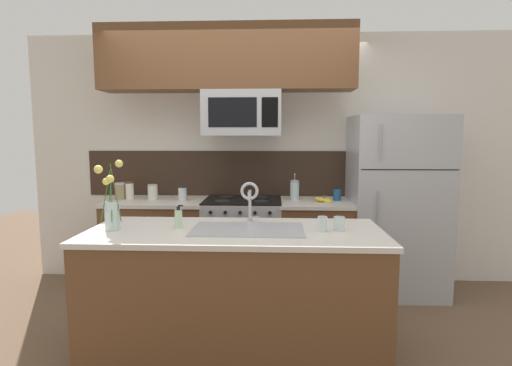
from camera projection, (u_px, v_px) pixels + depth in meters
ground_plane at (234, 331)px, 3.18m from camera, size 10.00×10.00×0.00m
rear_partition at (273, 159)px, 4.29m from camera, size 5.20×0.10×2.60m
splash_band at (245, 174)px, 4.26m from camera, size 3.38×0.01×0.48m
back_counter_left at (158, 244)px, 4.06m from camera, size 1.00×0.65×0.91m
back_counter_right at (315, 246)px, 3.99m from camera, size 0.71×0.65×0.91m
stove_range at (243, 244)px, 4.02m from camera, size 0.76×0.64×0.93m
microwave at (242, 114)px, 3.85m from camera, size 0.74×0.40×0.42m
upper_cabinet_band at (227, 59)px, 3.77m from camera, size 2.41×0.34×0.60m
refrigerator at (395, 205)px, 3.92m from camera, size 0.89×0.74×1.74m
storage_jar_tall at (120, 191)px, 4.05m from camera, size 0.10×0.10×0.17m
storage_jar_medium at (130, 190)px, 4.04m from camera, size 0.08×0.08×0.18m
storage_jar_short at (153, 192)px, 4.04m from camera, size 0.10×0.10×0.15m
storage_jar_squat at (182, 193)px, 3.98m from camera, size 0.08×0.08×0.14m
banana_bunch at (324, 200)px, 3.87m from camera, size 0.19×0.13×0.08m
french_press at (295, 190)px, 3.99m from camera, size 0.09×0.09×0.27m
coffee_tin at (337, 195)px, 3.97m from camera, size 0.08×0.08×0.11m
island_counter at (235, 293)px, 2.78m from camera, size 2.01×0.82×0.91m
kitchen_sink at (248, 240)px, 2.73m from camera, size 0.76×0.43×0.16m
sink_faucet at (250, 196)px, 2.91m from camera, size 0.14×0.14×0.31m
dish_soap_bottle at (179, 219)px, 2.76m from camera, size 0.06×0.05×0.16m
drinking_glass at (322, 224)px, 2.68m from camera, size 0.06×0.06×0.10m
spare_glass at (339, 224)px, 2.70m from camera, size 0.08×0.08×0.09m
flower_vase at (111, 209)px, 2.69m from camera, size 0.18×0.14×0.48m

